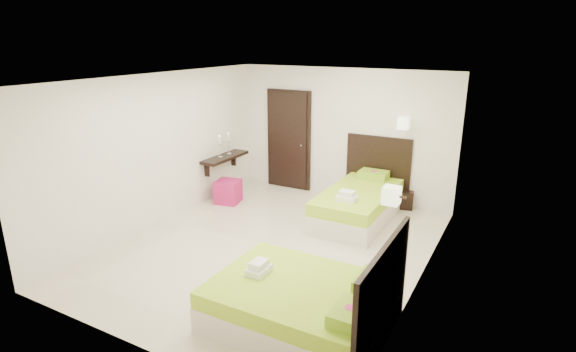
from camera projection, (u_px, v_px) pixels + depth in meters
The scene contains 7 objects.
floor at pixel (273, 247), 7.07m from camera, with size 5.50×5.50×0.00m, color beige.
bed_single at pixel (360, 202), 8.09m from camera, with size 1.29×2.14×1.77m.
bed_double at pixel (306, 303), 5.05m from camera, with size 1.95×1.66×1.61m.
nightstand at pixel (403, 199), 8.67m from camera, with size 0.39×0.35×0.35m, color black.
ottoman at pixel (228, 192), 8.90m from camera, with size 0.45×0.45×0.45m, color #A01551.
door at pixel (289, 140), 9.57m from camera, with size 1.02×0.15×2.14m.
console_shelf at pixel (225, 157), 9.13m from camera, with size 0.35×1.20×0.78m.
Camera 1 is at (3.29, -5.52, 3.16)m, focal length 28.00 mm.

